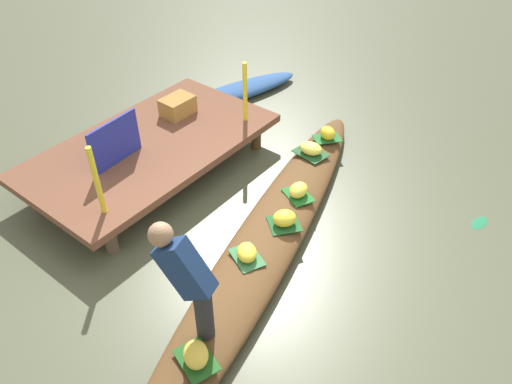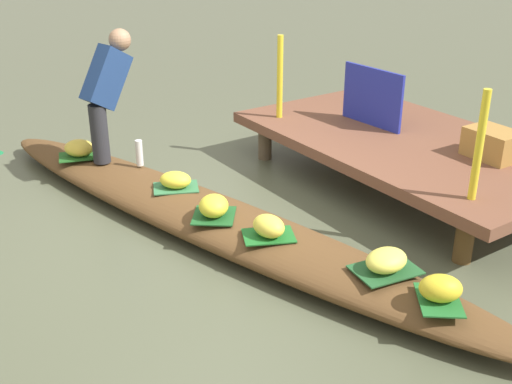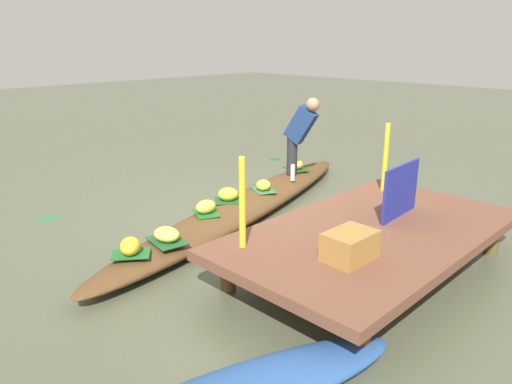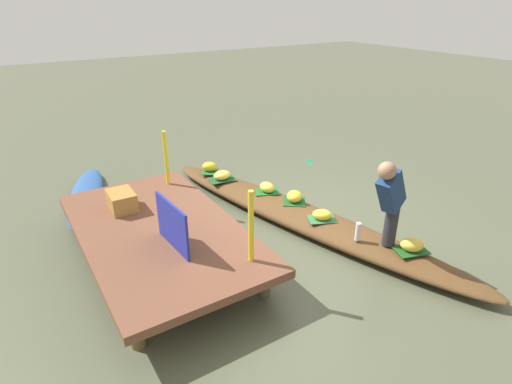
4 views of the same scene
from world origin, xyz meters
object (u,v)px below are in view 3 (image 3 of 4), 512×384
object	(u,v)px
banana_bunch_1	(167,234)
banana_bunch_3	(228,194)
water_bottle	(293,173)
market_banner	(401,191)
banana_bunch_0	(296,164)
banana_bunch_2	(263,185)
vendor_person	(300,131)
banana_bunch_4	(130,246)
produce_crate	(350,246)
vendor_boat	(245,206)
banana_bunch_5	(206,207)

from	to	relation	value
banana_bunch_1	banana_bunch_3	world-z (taller)	banana_bunch_3
water_bottle	market_banner	bearing A→B (deg)	69.97
market_banner	banana_bunch_0	bearing A→B (deg)	-121.06
banana_bunch_2	vendor_person	bearing A→B (deg)	-170.43
banana_bunch_4	water_bottle	distance (m)	3.10
banana_bunch_0	banana_bunch_1	xyz separation A→B (m)	(3.14, 0.92, -0.01)
banana_bunch_0	produce_crate	bearing A→B (deg)	47.02
vendor_person	vendor_boat	bearing A→B (deg)	9.06
vendor_boat	banana_bunch_3	world-z (taller)	banana_bunch_3
banana_bunch_0	market_banner	xyz separation A→B (m)	(1.30, 2.51, 0.40)
banana_bunch_1	produce_crate	xyz separation A→B (m)	(-0.59, 1.82, 0.25)
banana_bunch_5	banana_bunch_0	bearing A→B (deg)	-166.54
banana_bunch_2	banana_bunch_5	bearing A→B (deg)	7.47
banana_bunch_1	produce_crate	bearing A→B (deg)	108.02
vendor_person	banana_bunch_1	bearing A→B (deg)	12.95
banana_bunch_2	market_banner	distance (m)	2.14
banana_bunch_1	banana_bunch_2	distance (m)	2.03
banana_bunch_2	produce_crate	bearing A→B (deg)	59.50
banana_bunch_1	market_banner	world-z (taller)	market_banner
banana_bunch_0	water_bottle	xyz separation A→B (m)	(0.53, 0.38, 0.04)
vendor_person	produce_crate	xyz separation A→B (m)	(2.33, 2.49, -0.35)
banana_bunch_0	banana_bunch_3	size ratio (longest dim) A/B	1.07
banana_bunch_3	banana_bunch_0	bearing A→B (deg)	-167.71
banana_bunch_2	banana_bunch_4	size ratio (longest dim) A/B	1.03
banana_bunch_5	water_bottle	xyz separation A→B (m)	(-1.79, -0.18, 0.04)
produce_crate	banana_bunch_5	bearing A→B (deg)	-95.93
banana_bunch_3	banana_bunch_5	bearing A→B (deg)	17.59
banana_bunch_4	banana_bunch_5	xyz separation A→B (m)	(-1.25, -0.38, -0.00)
vendor_boat	banana_bunch_2	bearing A→B (deg)	173.62
banana_bunch_5	market_banner	xyz separation A→B (m)	(-1.02, 1.95, 0.40)
banana_bunch_5	vendor_person	size ratio (longest dim) A/B	0.22
banana_bunch_3	banana_bunch_1	bearing A→B (deg)	21.47
banana_bunch_3	vendor_person	xyz separation A→B (m)	(-1.60, -0.15, 0.59)
banana_bunch_2	banana_bunch_1	bearing A→B (deg)	14.57
banana_bunch_0	banana_bunch_2	bearing A→B (deg)	19.02
vendor_boat	produce_crate	world-z (taller)	produce_crate
vendor_boat	banana_bunch_1	xyz separation A→B (m)	(1.55, 0.45, 0.20)
water_bottle	produce_crate	distance (m)	3.11
banana_bunch_3	banana_bunch_5	xyz separation A→B (m)	(0.50, 0.16, -0.01)
banana_bunch_0	banana_bunch_5	xyz separation A→B (m)	(2.32, 0.56, -0.00)
vendor_boat	water_bottle	size ratio (longest dim) A/B	23.16
banana_bunch_4	water_bottle	bearing A→B (deg)	-169.70
vendor_boat	banana_bunch_0	xyz separation A→B (m)	(-1.59, -0.46, 0.21)
banana_bunch_1	water_bottle	xyz separation A→B (m)	(-2.61, -0.54, 0.04)
vendor_boat	banana_bunch_5	size ratio (longest dim) A/B	21.18
banana_bunch_3	water_bottle	size ratio (longest dim) A/B	1.07
banana_bunch_3	water_bottle	bearing A→B (deg)	-179.23
banana_bunch_3	market_banner	world-z (taller)	market_banner
vendor_boat	produce_crate	xyz separation A→B (m)	(0.96, 2.27, 0.45)
banana_bunch_2	market_banner	xyz separation A→B (m)	(0.13, 2.10, 0.41)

